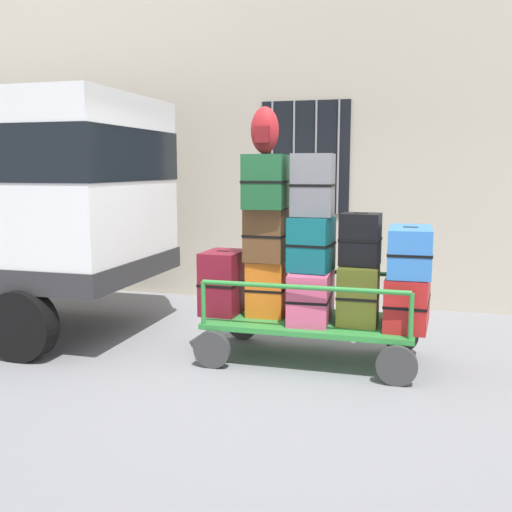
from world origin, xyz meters
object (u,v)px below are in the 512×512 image
(luggage_cart, at_px, (311,327))
(suitcase_center_top, at_px, (313,185))
(suitcase_center_bottom, at_px, (312,295))
(suitcase_midright_middle, at_px, (360,239))
(suitcase_midleft_top, at_px, (266,181))
(backpack, at_px, (265,130))
(suitcase_midleft_middle, at_px, (267,235))
(suitcase_right_bottom, at_px, (408,301))
(suitcase_midleft_bottom, at_px, (266,289))
(suitcase_center_middle, at_px, (311,244))
(suitcase_midright_bottom, at_px, (359,294))
(suitcase_right_middle, at_px, (410,251))
(suitcase_left_bottom, at_px, (223,282))

(luggage_cart, distance_m, suitcase_center_top, 1.37)
(suitcase_center_bottom, relative_size, suitcase_midright_middle, 1.69)
(suitcase_midleft_top, height_order, backpack, backpack)
(suitcase_center_top, height_order, backpack, backpack)
(suitcase_midleft_middle, xyz_separation_m, suitcase_right_bottom, (1.36, -0.02, -0.57))
(suitcase_midleft_bottom, xyz_separation_m, suitcase_center_middle, (0.45, -0.05, 0.47))
(suitcase_midleft_top, relative_size, suitcase_midright_bottom, 1.03)
(suitcase_right_bottom, distance_m, suitcase_right_middle, 0.46)
(suitcase_center_top, distance_m, suitcase_midright_middle, 0.68)
(suitcase_center_middle, distance_m, suitcase_right_bottom, 1.04)
(suitcase_midleft_top, xyz_separation_m, suitcase_center_top, (0.45, 0.01, -0.03))
(suitcase_left_bottom, bearing_deg, suitcase_midleft_bottom, -1.25)
(suitcase_midleft_top, height_order, suitcase_midright_bottom, suitcase_midleft_top)
(backpack, bearing_deg, suitcase_midleft_bottom, 74.44)
(suitcase_midleft_middle, relative_size, suitcase_midleft_top, 0.91)
(suitcase_right_middle, bearing_deg, suitcase_midright_bottom, -179.13)
(suitcase_midleft_bottom, xyz_separation_m, suitcase_center_top, (0.45, -0.01, 1.02))
(suitcase_midleft_bottom, relative_size, suitcase_right_middle, 0.76)
(suitcase_midleft_top, xyz_separation_m, backpack, (-0.01, -0.02, 0.48))
(suitcase_center_top, bearing_deg, suitcase_right_bottom, -0.22)
(suitcase_midleft_middle, bearing_deg, luggage_cart, -3.66)
(suitcase_right_middle, distance_m, backpack, 1.76)
(suitcase_midleft_top, relative_size, suitcase_center_top, 0.96)
(suitcase_midleft_bottom, relative_size, suitcase_right_bottom, 0.74)
(suitcase_center_bottom, height_order, backpack, backpack)
(suitcase_center_bottom, relative_size, suitcase_midright_bottom, 1.51)
(luggage_cart, bearing_deg, suitcase_midright_bottom, 1.23)
(luggage_cart, xyz_separation_m, suitcase_right_middle, (0.91, 0.02, 0.78))
(suitcase_left_bottom, xyz_separation_m, suitcase_right_middle, (1.81, -0.02, 0.39))
(suitcase_midleft_bottom, bearing_deg, suitcase_center_middle, -6.62)
(suitcase_left_bottom, distance_m, suitcase_midright_bottom, 1.36)
(suitcase_midright_middle, bearing_deg, suitcase_left_bottom, -179.99)
(suitcase_center_bottom, height_order, suitcase_right_bottom, suitcase_right_bottom)
(suitcase_center_middle, xyz_separation_m, suitcase_right_bottom, (0.91, 0.04, -0.50))
(suitcase_center_bottom, relative_size, suitcase_center_middle, 1.61)
(suitcase_right_middle, xyz_separation_m, backpack, (-1.37, -0.03, 1.10))
(suitcase_midleft_middle, height_order, suitcase_right_middle, suitcase_midleft_middle)
(suitcase_right_middle, bearing_deg, suitcase_midleft_middle, 179.48)
(suitcase_right_bottom, xyz_separation_m, backpack, (-1.37, -0.02, 1.57))
(suitcase_midleft_top, height_order, suitcase_center_middle, suitcase_midleft_top)
(suitcase_right_bottom, bearing_deg, luggage_cart, -179.38)
(suitcase_center_middle, distance_m, suitcase_right_middle, 0.91)
(suitcase_midleft_top, xyz_separation_m, suitcase_right_middle, (1.36, 0.01, -0.62))
(suitcase_center_bottom, height_order, suitcase_center_middle, suitcase_center_middle)
(suitcase_midleft_bottom, distance_m, suitcase_midright_middle, 1.05)
(suitcase_center_top, bearing_deg, suitcase_left_bottom, 178.54)
(suitcase_center_top, bearing_deg, suitcase_midright_bottom, -0.46)
(suitcase_right_bottom, bearing_deg, suitcase_center_top, 179.78)
(suitcase_left_bottom, distance_m, suitcase_midleft_bottom, 0.45)
(suitcase_midright_middle, relative_size, suitcase_right_middle, 0.67)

